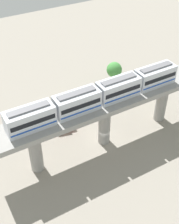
# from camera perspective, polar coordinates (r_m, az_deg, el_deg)

# --- Properties ---
(ground_plane) EXTENTS (120.00, 120.00, 0.00)m
(ground_plane) POSITION_cam_1_polar(r_m,az_deg,el_deg) (50.82, 2.65, -5.43)
(ground_plane) COLOR gray
(viaduct) EXTENTS (5.20, 35.80, 8.22)m
(viaduct) POSITION_cam_1_polar(r_m,az_deg,el_deg) (46.60, 2.88, 0.21)
(viaduct) COLOR #999691
(viaduct) RESTS_ON ground
(train) EXTENTS (2.64, 27.45, 3.24)m
(train) POSITION_cam_1_polar(r_m,az_deg,el_deg) (44.03, 1.63, 3.13)
(train) COLOR silver
(train) RESTS_ON viaduct
(parked_car_red) EXTENTS (2.78, 4.51, 1.76)m
(parked_car_red) POSITION_cam_1_polar(r_m,az_deg,el_deg) (52.70, -5.17, -2.53)
(parked_car_red) COLOR red
(parked_car_red) RESTS_ON ground
(parked_car_yellow) EXTENTS (2.18, 4.35, 1.76)m
(parked_car_yellow) POSITION_cam_1_polar(r_m,az_deg,el_deg) (58.85, -2.46, 2.65)
(parked_car_yellow) COLOR yellow
(parked_car_yellow) RESTS_ON ground
(tree_near_viaduct) EXTENTS (3.14, 3.14, 4.85)m
(tree_near_viaduct) POSITION_cam_1_polar(r_m,az_deg,el_deg) (62.78, 4.63, 7.84)
(tree_near_viaduct) COLOR brown
(tree_near_viaduct) RESTS_ON ground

